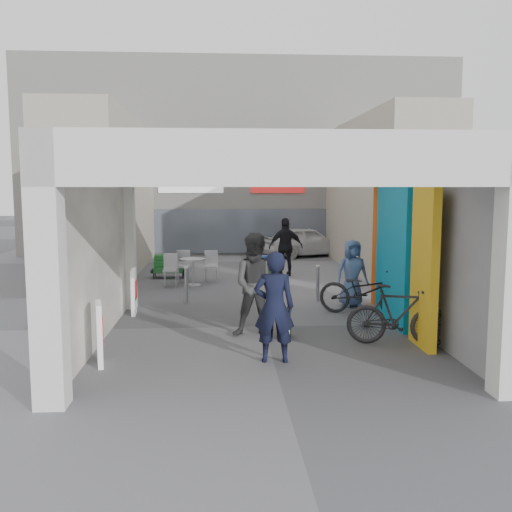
{
  "coord_description": "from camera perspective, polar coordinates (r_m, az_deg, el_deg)",
  "views": [
    {
      "loc": [
        -0.84,
        -11.18,
        2.8
      ],
      "look_at": [
        -0.07,
        1.0,
        1.31
      ],
      "focal_mm": 40.0,
      "sensor_mm": 36.0,
      "label": 1
    }
  ],
  "objects": [
    {
      "name": "white_van",
      "position": [
        23.04,
        4.93,
        1.48
      ],
      "size": [
        3.87,
        2.68,
        1.22
      ],
      "primitive_type": "imported",
      "rotation": [
        0.0,
        0.0,
        1.95
      ],
      "color": "silver",
      "rests_on": "ground"
    },
    {
      "name": "man_elderly",
      "position": [
        13.54,
        9.58,
        -1.7
      ],
      "size": [
        0.83,
        0.61,
        1.58
      ],
      "primitive_type": "imported",
      "rotation": [
        0.0,
        0.0,
        0.14
      ],
      "color": "#516B9E",
      "rests_on": "ground"
    },
    {
      "name": "plaza_bldg_right",
      "position": [
        19.43,
        12.4,
        5.91
      ],
      "size": [
        2.0,
        9.0,
        5.0
      ],
      "primitive_type": "cube",
      "color": "#A19885",
      "rests_on": "ground"
    },
    {
      "name": "bicycle_rear",
      "position": [
        10.43,
        14.06,
        -5.76
      ],
      "size": [
        1.88,
        0.95,
        1.09
      ],
      "primitive_type": "imported",
      "rotation": [
        0.0,
        0.0,
        1.31
      ],
      "color": "black",
      "rests_on": "ground"
    },
    {
      "name": "produce_stand",
      "position": [
        17.82,
        -8.73,
        -1.27
      ],
      "size": [
        1.06,
        0.57,
        0.7
      ],
      "rotation": [
        0.0,
        0.0,
        0.25
      ],
      "color": "black",
      "rests_on": "ground"
    },
    {
      "name": "bicycle_front",
      "position": [
        12.66,
        10.82,
        -3.48
      ],
      "size": [
        2.13,
        1.61,
        1.07
      ],
      "primitive_type": "imported",
      "rotation": [
        0.0,
        0.0,
        1.07
      ],
      "color": "black",
      "rests_on": "ground"
    },
    {
      "name": "advert_board_far",
      "position": [
        12.83,
        -12.12,
        -3.51
      ],
      "size": [
        0.14,
        0.55,
        1.0
      ],
      "rotation": [
        0.0,
        0.0,
        0.08
      ],
      "color": "white",
      "rests_on": "ground"
    },
    {
      "name": "crate_stack",
      "position": [
        18.61,
        0.75,
        -0.83
      ],
      "size": [
        0.52,
        0.45,
        0.56
      ],
      "rotation": [
        0.0,
        0.0,
        0.24
      ],
      "color": "#185522",
      "rests_on": "ground"
    },
    {
      "name": "ground",
      "position": [
        11.56,
        0.66,
        -7.08
      ],
      "size": [
        90.0,
        90.0,
        0.0
      ],
      "primitive_type": "plane",
      "color": "#5D5D62",
      "rests_on": "ground"
    },
    {
      "name": "border_collie",
      "position": [
        10.61,
        2.91,
        -6.95
      ],
      "size": [
        0.24,
        0.46,
        0.64
      ],
      "rotation": [
        0.0,
        0.0,
        -0.16
      ],
      "color": "black",
      "rests_on": "ground"
    },
    {
      "name": "man_crates",
      "position": [
        17.93,
        3.0,
        0.9
      ],
      "size": [
        1.08,
        0.46,
        1.83
      ],
      "primitive_type": "imported",
      "rotation": [
        0.0,
        0.0,
        3.16
      ],
      "color": "black",
      "rests_on": "ground"
    },
    {
      "name": "advert_board_near",
      "position": [
        9.37,
        -15.37,
        -7.49
      ],
      "size": [
        0.21,
        0.55,
        1.0
      ],
      "rotation": [
        0.0,
        0.0,
        0.23
      ],
      "color": "white",
      "rests_on": "ground"
    },
    {
      "name": "plaza_bldg_left",
      "position": [
        19.04,
        -14.77,
        5.82
      ],
      "size": [
        2.0,
        9.0,
        5.0
      ],
      "primitive_type": "cube",
      "color": "#A19885",
      "rests_on": "ground"
    },
    {
      "name": "man_with_dog",
      "position": [
        9.13,
        1.83,
        -5.11
      ],
      "size": [
        0.67,
        0.46,
        1.79
      ],
      "primitive_type": "imported",
      "rotation": [
        0.0,
        0.0,
        3.09
      ],
      "color": "black",
      "rests_on": "ground"
    },
    {
      "name": "bollard_right",
      "position": [
        14.1,
        6.2,
        -2.75
      ],
      "size": [
        0.09,
        0.09,
        0.87
      ],
      "primitive_type": "cylinder",
      "color": "#94969C",
      "rests_on": "ground"
    },
    {
      "name": "bollard_center",
      "position": [
        13.92,
        0.18,
        -2.91
      ],
      "size": [
        0.09,
        0.09,
        0.83
      ],
      "primitive_type": "cylinder",
      "color": "#94969C",
      "rests_on": "ground"
    },
    {
      "name": "bollard_left",
      "position": [
        13.86,
        -6.99,
        -2.93
      ],
      "size": [
        0.09,
        0.09,
        0.87
      ],
      "primitive_type": "cylinder",
      "color": "#94969C",
      "rests_on": "ground"
    },
    {
      "name": "man_back_turned",
      "position": [
        10.64,
        0.15,
        -2.94
      ],
      "size": [
        1.01,
        0.82,
        1.95
      ],
      "primitive_type": "imported",
      "rotation": [
        0.0,
        0.0,
        -0.09
      ],
      "color": "#39393B",
      "rests_on": "ground"
    },
    {
      "name": "cafe_set",
      "position": [
        16.63,
        -6.71,
        -1.65
      ],
      "size": [
        1.53,
        1.23,
        0.92
      ],
      "rotation": [
        0.0,
        0.0,
        0.26
      ],
      "color": "#ABABB0",
      "rests_on": "ground"
    },
    {
      "name": "arcade_canopy",
      "position": [
        10.46,
        3.97,
        4.19
      ],
      "size": [
        6.4,
        6.45,
        6.4
      ],
      "color": "silver",
      "rests_on": "ground"
    },
    {
      "name": "far_building",
      "position": [
        25.22,
        -1.72,
        9.66
      ],
      "size": [
        18.0,
        4.08,
        8.0
      ],
      "color": "silver",
      "rests_on": "ground"
    }
  ]
}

